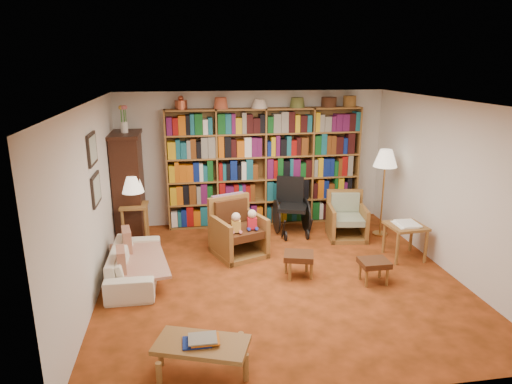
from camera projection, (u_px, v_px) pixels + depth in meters
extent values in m
plane|color=#A74419|center=(279.00, 277.00, 6.61)|extent=(5.00, 5.00, 0.00)
plane|color=white|center=(282.00, 102.00, 5.92)|extent=(5.00, 5.00, 0.00)
plane|color=silver|center=(253.00, 158.00, 8.64)|extent=(5.00, 0.00, 5.00)
plane|color=silver|center=(342.00, 275.00, 3.89)|extent=(5.00, 0.00, 5.00)
plane|color=silver|center=(91.00, 203.00, 5.88)|extent=(0.00, 5.00, 5.00)
plane|color=silver|center=(448.00, 187.00, 6.65)|extent=(0.00, 5.00, 5.00)
cube|color=olive|center=(265.00, 167.00, 8.56)|extent=(3.60, 0.30, 2.20)
cube|color=black|center=(129.00, 188.00, 7.91)|extent=(0.45, 0.90, 1.80)
cube|color=black|center=(125.00, 134.00, 7.66)|extent=(0.50, 0.95, 0.06)
cylinder|color=white|center=(124.00, 127.00, 7.62)|extent=(0.12, 0.12, 0.18)
cube|color=black|center=(92.00, 149.00, 5.99)|extent=(0.03, 0.52, 0.42)
cube|color=gray|center=(93.00, 149.00, 5.99)|extent=(0.01, 0.44, 0.34)
cube|color=black|center=(96.00, 189.00, 6.14)|extent=(0.03, 0.52, 0.42)
cube|color=gray|center=(97.00, 189.00, 6.14)|extent=(0.01, 0.44, 0.34)
imported|color=beige|center=(135.00, 263.00, 6.51)|extent=(1.63, 0.65, 0.47)
cube|color=beige|center=(138.00, 259.00, 6.50)|extent=(0.97, 1.50, 0.04)
cube|color=maroon|center=(127.00, 241.00, 6.76)|extent=(0.18, 0.39, 0.37)
cube|color=maroon|center=(121.00, 260.00, 6.10)|extent=(0.16, 0.36, 0.35)
cube|color=olive|center=(134.00, 206.00, 7.62)|extent=(0.45, 0.45, 0.04)
cylinder|color=olive|center=(123.00, 230.00, 7.52)|extent=(0.05, 0.05, 0.67)
cylinder|color=olive|center=(146.00, 229.00, 7.58)|extent=(0.05, 0.05, 0.67)
cylinder|color=olive|center=(126.00, 223.00, 7.87)|extent=(0.05, 0.05, 0.67)
cylinder|color=olive|center=(147.00, 221.00, 7.92)|extent=(0.05, 0.05, 0.67)
cylinder|color=#B47F39|center=(134.00, 199.00, 7.59)|extent=(0.12, 0.12, 0.21)
cone|color=#FCEDCF|center=(132.00, 184.00, 7.52)|extent=(0.37, 0.37, 0.29)
cube|color=olive|center=(239.00, 252.00, 7.36)|extent=(0.95, 0.97, 0.08)
cube|color=olive|center=(218.00, 237.00, 7.23)|extent=(0.34, 0.73, 0.65)
cube|color=olive|center=(259.00, 235.00, 7.33)|extent=(0.34, 0.73, 0.65)
cube|color=olive|center=(236.00, 221.00, 7.57)|extent=(0.71, 0.34, 0.91)
cube|color=#432112|center=(239.00, 232.00, 7.23)|extent=(0.76, 0.80, 0.12)
cube|color=#432112|center=(237.00, 210.00, 7.44)|extent=(0.57, 0.30, 0.39)
cube|color=#CF3767|center=(236.00, 205.00, 7.53)|extent=(0.55, 0.26, 0.41)
cube|color=olive|center=(346.00, 236.00, 8.08)|extent=(0.73, 0.76, 0.07)
cube|color=olive|center=(331.00, 223.00, 7.97)|extent=(0.16, 0.67, 0.57)
cube|color=olive|center=(363.00, 222.00, 8.06)|extent=(0.16, 0.67, 0.57)
cube|color=olive|center=(341.00, 211.00, 8.27)|extent=(0.65, 0.17, 0.80)
cube|color=gray|center=(348.00, 219.00, 7.97)|extent=(0.58, 0.63, 0.11)
cube|color=gray|center=(343.00, 202.00, 8.15)|extent=(0.51, 0.16, 0.34)
cube|color=black|center=(293.00, 208.00, 8.15)|extent=(0.63, 0.63, 0.07)
cube|color=black|center=(290.00, 189.00, 8.31)|extent=(0.48, 0.22, 0.49)
cylinder|color=black|center=(277.00, 216.00, 8.27)|extent=(0.03, 0.61, 0.61)
cylinder|color=black|center=(306.00, 215.00, 8.35)|extent=(0.03, 0.61, 0.61)
cylinder|color=black|center=(285.00, 236.00, 7.94)|extent=(0.03, 0.17, 0.17)
cylinder|color=black|center=(307.00, 234.00, 8.00)|extent=(0.03, 0.17, 0.17)
cylinder|color=#B47F39|center=(380.00, 234.00, 8.24)|extent=(0.26, 0.26, 0.03)
cylinder|color=#B47F39|center=(382.00, 200.00, 8.07)|extent=(0.03, 0.03, 1.31)
cone|color=#FCEDCF|center=(386.00, 158.00, 7.86)|extent=(0.41, 0.41, 0.30)
cube|color=olive|center=(406.00, 226.00, 7.12)|extent=(0.59, 0.59, 0.04)
cylinder|color=olive|center=(397.00, 249.00, 6.94)|extent=(0.05, 0.05, 0.51)
cylinder|color=olive|center=(426.00, 247.00, 7.01)|extent=(0.05, 0.05, 0.51)
cylinder|color=olive|center=(384.00, 238.00, 7.39)|extent=(0.05, 0.05, 0.51)
cylinder|color=olive|center=(411.00, 236.00, 7.46)|extent=(0.05, 0.05, 0.51)
cube|color=white|center=(406.00, 224.00, 7.11)|extent=(0.33, 0.40, 0.03)
cube|color=#432112|center=(299.00, 256.00, 6.55)|extent=(0.50, 0.46, 0.08)
cylinder|color=olive|center=(290.00, 272.00, 6.46)|extent=(0.04, 0.04, 0.27)
cylinder|color=olive|center=(311.00, 271.00, 6.50)|extent=(0.04, 0.04, 0.27)
cylinder|color=olive|center=(286.00, 265.00, 6.69)|extent=(0.04, 0.04, 0.27)
cylinder|color=olive|center=(307.00, 263.00, 6.74)|extent=(0.04, 0.04, 0.27)
cube|color=#432112|center=(374.00, 263.00, 6.37)|extent=(0.40, 0.34, 0.08)
cylinder|color=olive|center=(367.00, 278.00, 6.28)|extent=(0.04, 0.04, 0.26)
cylinder|color=olive|center=(387.00, 277.00, 6.32)|extent=(0.04, 0.04, 0.26)
cylinder|color=olive|center=(360.00, 271.00, 6.51)|extent=(0.04, 0.04, 0.26)
cylinder|color=olive|center=(380.00, 269.00, 6.55)|extent=(0.04, 0.04, 0.26)
cube|color=olive|center=(202.00, 345.00, 4.49)|extent=(1.02, 0.74, 0.05)
cylinder|color=olive|center=(159.00, 376.00, 4.30)|extent=(0.06, 0.06, 0.29)
cylinder|color=olive|center=(246.00, 367.00, 4.43)|extent=(0.06, 0.06, 0.29)
cylinder|color=olive|center=(161.00, 353.00, 4.65)|extent=(0.06, 0.06, 0.29)
cylinder|color=olive|center=(241.00, 345.00, 4.78)|extent=(0.06, 0.06, 0.29)
cube|color=brown|center=(201.00, 340.00, 4.48)|extent=(0.34, 0.30, 0.05)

